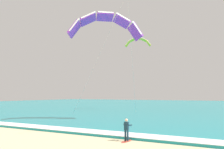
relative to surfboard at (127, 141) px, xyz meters
name	(u,v)px	position (x,y,z in m)	size (l,w,h in m)	color
sea	(218,106)	(3.22, 60.59, 0.07)	(200.00, 120.00, 0.20)	teal
surf_foam	(175,139)	(3.22, 1.59, 0.19)	(200.00, 2.00, 0.04)	white
surfboard	(127,141)	(0.00, 0.00, 0.00)	(0.56, 1.43, 0.09)	#E04C38
kitesurfer	(127,129)	(0.00, 0.02, 0.91)	(0.55, 0.55, 1.69)	#143347
kite_primary	(105,23)	(-7.07, 9.24, 12.70)	(11.03, 12.15, 12.94)	purple
kite_distant	(138,41)	(-10.85, 30.65, 15.28)	(5.59, 2.79, 2.05)	yellow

